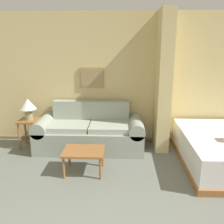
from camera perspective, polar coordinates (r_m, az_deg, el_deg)
wall_back at (r=5.08m, az=2.83°, el=7.39°), size 7.42×0.16×2.60m
wall_partition_pillar at (r=4.78m, az=11.64°, el=6.63°), size 0.24×0.62×2.60m
couch at (r=4.89m, az=-5.03°, el=-4.69°), size 2.07×0.84×0.90m
coffee_table at (r=4.03m, az=-6.49°, el=-9.29°), size 0.64×0.49×0.38m
side_table at (r=5.15m, az=-18.30°, el=-2.86°), size 0.39×0.39×0.57m
table_lamp at (r=5.05m, az=-18.68°, el=1.40°), size 0.32×0.32×0.42m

